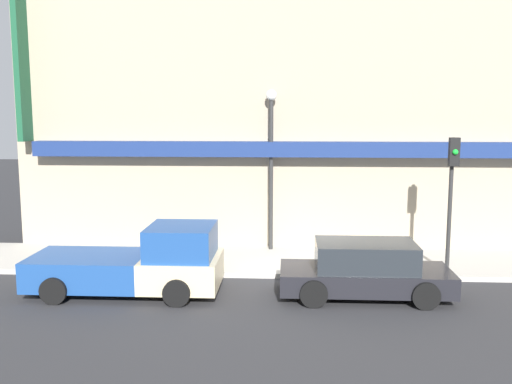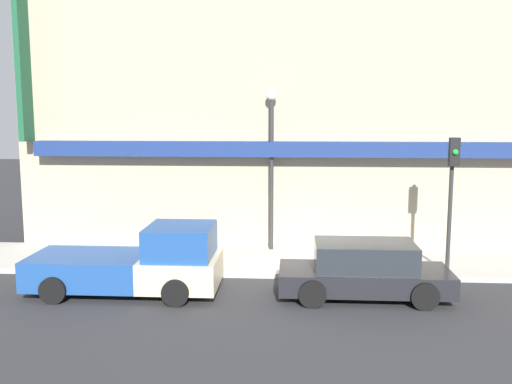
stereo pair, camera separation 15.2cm
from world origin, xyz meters
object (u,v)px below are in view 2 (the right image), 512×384
(traffic_light, at_px, (452,181))
(fire_hydrant, at_px, (214,258))
(parked_car, at_px, (364,271))
(pickup_truck, at_px, (138,263))
(street_lamp, at_px, (272,150))

(traffic_light, bearing_deg, fire_hydrant, 179.42)
(traffic_light, bearing_deg, parked_car, -144.49)
(parked_car, height_order, traffic_light, traffic_light)
(pickup_truck, xyz_separation_m, parked_car, (5.97, 0.00, -0.09))
(pickup_truck, xyz_separation_m, street_lamp, (3.37, 4.48, 2.72))
(fire_hydrant, height_order, street_lamp, street_lamp)
(pickup_truck, bearing_deg, street_lamp, 52.08)
(parked_car, bearing_deg, fire_hydrant, 154.57)
(pickup_truck, relative_size, parked_car, 1.14)
(pickup_truck, xyz_separation_m, traffic_light, (8.62, 1.89, 2.04))
(pickup_truck, height_order, street_lamp, street_lamp)
(fire_hydrant, distance_m, traffic_light, 7.27)
(street_lamp, bearing_deg, fire_hydrant, -122.76)
(parked_car, relative_size, street_lamp, 0.82)
(parked_car, distance_m, traffic_light, 3.89)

